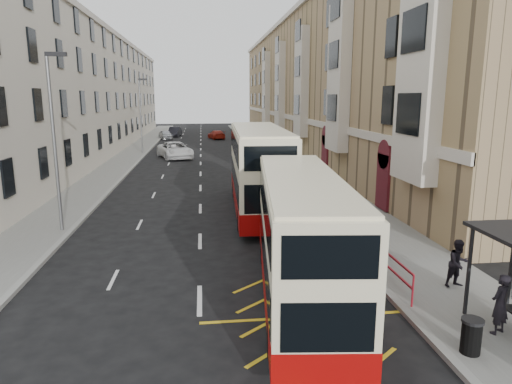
{
  "coord_description": "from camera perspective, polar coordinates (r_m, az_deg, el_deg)",
  "views": [
    {
      "loc": [
        0.2,
        -9.39,
        6.25
      ],
      "look_at": [
        2.35,
        8.82,
        2.4
      ],
      "focal_mm": 32.0,
      "sensor_mm": 36.0,
      "label": 1
    }
  ],
  "objects": [
    {
      "name": "pavement_left",
      "position": [
        40.6,
        -17.6,
        2.55
      ],
      "size": [
        3.0,
        120.0,
        0.15
      ],
      "primitive_type": "cube",
      "color": "slate",
      "rests_on": "ground"
    },
    {
      "name": "terrace_right",
      "position": [
        56.71,
        8.49,
        13.01
      ],
      "size": [
        10.75,
        79.0,
        15.25
      ],
      "color": "#9A7D59",
      "rests_on": "ground"
    },
    {
      "name": "kerb_left",
      "position": [
        40.35,
        -15.51,
        2.61
      ],
      "size": [
        0.25,
        120.0,
        0.15
      ],
      "primitive_type": "cube",
      "color": "gray",
      "rests_on": "ground"
    },
    {
      "name": "pedestrian_near",
      "position": [
        13.74,
        28.2,
        -12.25
      ],
      "size": [
        0.71,
        0.62,
        1.63
      ],
      "primitive_type": "imported",
      "rotation": [
        0.0,
        0.0,
        3.61
      ],
      "color": "black",
      "rests_on": "pavement_right"
    },
    {
      "name": "pedestrian_mid",
      "position": [
        16.34,
        23.98,
        -8.15
      ],
      "size": [
        0.87,
        0.74,
        1.59
      ],
      "primitive_type": "imported",
      "rotation": [
        0.0,
        0.0,
        0.19
      ],
      "color": "black",
      "rests_on": "pavement_right"
    },
    {
      "name": "white_van",
      "position": [
        47.88,
        -10.08,
        5.17
      ],
      "size": [
        4.38,
        6.54,
        1.67
      ],
      "primitive_type": "imported",
      "rotation": [
        0.0,
        0.0,
        0.29
      ],
      "color": "silver",
      "rests_on": "ground"
    },
    {
      "name": "double_decker_front",
      "position": [
        14.05,
        5.62,
        -5.74
      ],
      "size": [
        3.28,
        10.1,
        3.96
      ],
      "rotation": [
        0.0,
        0.0,
        -0.1
      ],
      "color": "beige",
      "rests_on": "ground"
    },
    {
      "name": "guard_railing",
      "position": [
        17.17,
        14.38,
        -6.84
      ],
      "size": [
        0.06,
        6.56,
        1.01
      ],
      "color": "#A81928",
      "rests_on": "pavement_right"
    },
    {
      "name": "car_silver",
      "position": [
        69.61,
        -11.25,
        7.03
      ],
      "size": [
        2.62,
        4.26,
        1.35
      ],
      "primitive_type": "imported",
      "rotation": [
        0.0,
        0.0,
        0.27
      ],
      "color": "#A9ADB1",
      "rests_on": "ground"
    },
    {
      "name": "kerb_right",
      "position": [
        40.29,
        1.63,
        3.03
      ],
      "size": [
        0.25,
        120.0,
        0.15
      ],
      "primitive_type": "cube",
      "color": "gray",
      "rests_on": "ground"
    },
    {
      "name": "car_dark",
      "position": [
        74.1,
        -10.13,
        7.42
      ],
      "size": [
        2.12,
        4.8,
        1.53
      ],
      "primitive_type": "imported",
      "rotation": [
        0.0,
        0.0,
        -0.11
      ],
      "color": "black",
      "rests_on": "ground"
    },
    {
      "name": "street_lamp_far",
      "position": [
        51.83,
        -14.2,
        9.71
      ],
      "size": [
        0.93,
        0.18,
        8.0
      ],
      "color": "slate",
      "rests_on": "pavement_left"
    },
    {
      "name": "terrace_left",
      "position": [
        56.55,
        -21.11,
        11.35
      ],
      "size": [
        9.18,
        79.0,
        13.25
      ],
      "color": "beige",
      "rests_on": "ground"
    },
    {
      "name": "pedestrian_far",
      "position": [
        18.31,
        13.66,
        -5.1
      ],
      "size": [
        1.07,
        0.95,
        1.74
      ],
      "primitive_type": "imported",
      "rotation": [
        0.0,
        0.0,
        2.49
      ],
      "color": "black",
      "rests_on": "pavement_right"
    },
    {
      "name": "ground",
      "position": [
        11.28,
        -7.14,
        -21.9
      ],
      "size": [
        200.0,
        200.0,
        0.0
      ],
      "primitive_type": "plane",
      "color": "black",
      "rests_on": "ground"
    },
    {
      "name": "car_red",
      "position": [
        69.07,
        -4.96,
        7.15
      ],
      "size": [
        2.82,
        4.76,
        1.29
      ],
      "primitive_type": "imported",
      "rotation": [
        0.0,
        0.0,
        3.38
      ],
      "color": "#AD2213",
      "rests_on": "ground"
    },
    {
      "name": "street_lamp_near",
      "position": [
        22.43,
        -23.87,
        6.72
      ],
      "size": [
        0.93,
        0.18,
        8.0
      ],
      "color": "slate",
      "rests_on": "pavement_left"
    },
    {
      "name": "pavement_right",
      "position": [
        40.62,
        4.42,
        3.07
      ],
      "size": [
        4.0,
        120.0,
        0.15
      ],
      "primitive_type": "cube",
      "color": "slate",
      "rests_on": "ground"
    },
    {
      "name": "road_markings",
      "position": [
        54.74,
        -6.93,
        5.22
      ],
      "size": [
        10.0,
        110.0,
        0.01
      ],
      "primitive_type": null,
      "color": "silver",
      "rests_on": "ground"
    },
    {
      "name": "double_decker_rear",
      "position": [
        24.88,
        0.34,
        2.83
      ],
      "size": [
        3.08,
        11.65,
        4.61
      ],
      "rotation": [
        0.0,
        0.0,
        -0.04
      ],
      "color": "beige",
      "rests_on": "ground"
    },
    {
      "name": "litter_bin",
      "position": [
        12.63,
        25.32,
        -15.91
      ],
      "size": [
        0.53,
        0.53,
        0.88
      ],
      "color": "black",
      "rests_on": "pavement_right"
    }
  ]
}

